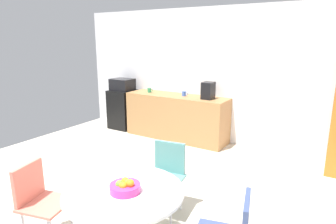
% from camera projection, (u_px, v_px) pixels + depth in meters
% --- Properties ---
extents(ground_plane, '(6.00, 6.00, 0.00)m').
position_uv_depth(ground_plane, '(105.00, 203.00, 3.73)').
color(ground_plane, beige).
extents(wall_back, '(6.00, 0.10, 2.60)m').
position_uv_depth(wall_back, '(208.00, 75.00, 5.89)').
color(wall_back, silver).
rests_on(wall_back, ground_plane).
extents(counter_block, '(2.13, 0.60, 0.90)m').
position_uv_depth(counter_block, '(176.00, 117.00, 6.07)').
color(counter_block, '#9E7042').
rests_on(counter_block, ground_plane).
extents(mini_fridge, '(0.54, 0.54, 0.88)m').
position_uv_depth(mini_fridge, '(123.00, 109.00, 6.80)').
color(mini_fridge, black).
rests_on(mini_fridge, ground_plane).
extents(microwave, '(0.48, 0.38, 0.26)m').
position_uv_depth(microwave, '(122.00, 85.00, 6.67)').
color(microwave, black).
rests_on(microwave, mini_fridge).
extents(round_table, '(1.05, 1.05, 0.73)m').
position_uv_depth(round_table, '(125.00, 205.00, 2.62)').
color(round_table, silver).
rests_on(round_table, ground_plane).
extents(chair_teal, '(0.48, 0.48, 0.83)m').
position_uv_depth(chair_teal, '(167.00, 169.00, 3.48)').
color(chair_teal, silver).
rests_on(chair_teal, ground_plane).
extents(chair_coral, '(0.51, 0.51, 0.83)m').
position_uv_depth(chair_coral, '(37.00, 195.00, 2.91)').
color(chair_coral, silver).
rests_on(chair_coral, ground_plane).
extents(fruit_bowl, '(0.27, 0.27, 0.13)m').
position_uv_depth(fruit_bowl, '(125.00, 187.00, 2.54)').
color(fruit_bowl, '#D8338C').
rests_on(fruit_bowl, round_table).
extents(mug_white, '(0.13, 0.08, 0.09)m').
position_uv_depth(mug_white, '(184.00, 94.00, 5.89)').
color(mug_white, '#3F66BF').
rests_on(mug_white, counter_block).
extents(mug_green, '(0.13, 0.08, 0.09)m').
position_uv_depth(mug_green, '(210.00, 96.00, 5.64)').
color(mug_green, '#D84C4C').
rests_on(mug_green, counter_block).
extents(mug_red, '(0.13, 0.08, 0.09)m').
position_uv_depth(mug_red, '(149.00, 90.00, 6.28)').
color(mug_red, '#338C59').
rests_on(mug_red, counter_block).
extents(coffee_maker, '(0.20, 0.24, 0.32)m').
position_uv_depth(coffee_maker, '(208.00, 91.00, 5.57)').
color(coffee_maker, black).
rests_on(coffee_maker, counter_block).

